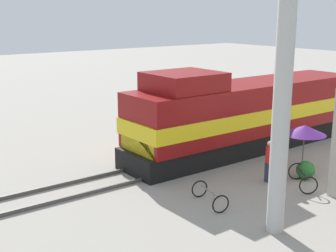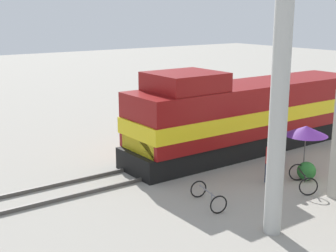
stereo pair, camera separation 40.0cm
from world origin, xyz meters
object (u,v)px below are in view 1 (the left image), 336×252
(utility_pole, at_px, (284,73))
(vendor_umbrella, at_px, (305,130))
(locomotive, at_px, (243,114))
(person_bystander, at_px, (270,160))
(bicycle_spare, at_px, (210,196))
(bicycle, at_px, (302,178))

(utility_pole, bearing_deg, vendor_umbrella, 119.84)
(locomotive, height_order, utility_pole, utility_pole)
(utility_pole, xyz_separation_m, vendor_umbrella, (-3.12, 5.45, -3.18))
(locomotive, distance_m, utility_pole, 9.49)
(locomotive, xyz_separation_m, person_bystander, (3.88, -2.47, -0.87))
(vendor_umbrella, distance_m, bicycle_spare, 5.91)
(bicycle, height_order, bicycle_spare, bicycle)
(person_bystander, height_order, bicycle_spare, person_bystander)
(person_bystander, height_order, bicycle, person_bystander)
(person_bystander, relative_size, bicycle_spare, 1.01)
(person_bystander, bearing_deg, bicycle, 30.30)
(person_bystander, distance_m, bicycle_spare, 3.51)
(utility_pole, height_order, vendor_umbrella, utility_pole)
(vendor_umbrella, xyz_separation_m, bicycle_spare, (0.36, -5.71, -1.48))
(locomotive, relative_size, bicycle_spare, 8.10)
(vendor_umbrella, height_order, person_bystander, vendor_umbrella)
(vendor_umbrella, bearing_deg, bicycle, -52.50)
(locomotive, xyz_separation_m, bicycle_spare, (4.16, -5.92, -1.47))
(locomotive, bearing_deg, vendor_umbrella, -3.15)
(locomotive, distance_m, bicycle, 5.53)
(utility_pole, relative_size, bicycle_spare, 5.80)
(vendor_umbrella, relative_size, bicycle_spare, 1.19)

